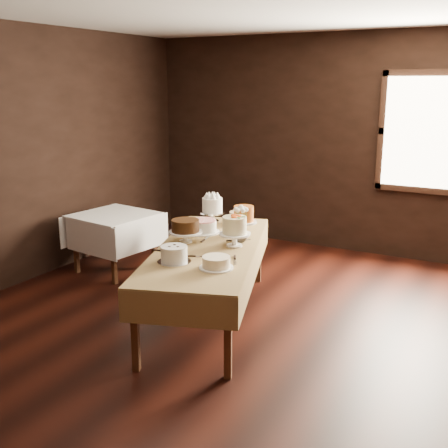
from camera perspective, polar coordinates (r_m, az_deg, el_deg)
floor at (r=5.07m, az=-1.11°, el=-10.95°), size 5.00×6.00×0.01m
ceiling at (r=4.62m, az=-1.29°, el=22.21°), size 5.00×6.00×0.01m
wall_back at (r=7.37m, az=10.63°, el=8.21°), size 5.00×0.02×2.80m
wall_left at (r=6.27m, az=-21.56°, el=6.36°), size 0.02×6.00×2.80m
window at (r=7.00m, az=20.81°, el=8.84°), size 1.10×0.05×1.30m
display_table at (r=5.08m, az=-1.68°, el=-2.95°), size 1.59×2.45×0.71m
side_table at (r=6.53m, az=-11.35°, el=0.34°), size 0.93×0.93×0.69m
cake_meringue at (r=5.93m, az=-1.22°, el=1.39°), size 0.29×0.29×0.28m
cake_speckled at (r=5.88m, az=1.63°, el=0.62°), size 0.27×0.27×0.13m
cake_lattice at (r=5.53m, az=-2.17°, el=-0.31°), size 0.36×0.36×0.12m
cake_caramel at (r=5.45m, az=2.06°, el=0.23°), size 0.27×0.27×0.30m
cake_chocolate at (r=5.20m, az=-4.02°, el=-0.80°), size 0.33×0.33×0.23m
cake_flowers at (r=5.05m, az=1.10°, el=-0.96°), size 0.31×0.31×0.29m
cake_swirl at (r=4.63m, az=-5.21°, el=-3.22°), size 0.31×0.31×0.14m
cake_cream at (r=4.48m, az=-0.82°, el=-4.06°), size 0.28×0.28×0.10m
cake_server_a at (r=4.78m, az=-2.05°, el=-3.41°), size 0.23×0.12×0.01m
cake_server_b at (r=4.65m, az=1.15°, el=-3.94°), size 0.14×0.22×0.01m
cake_server_c at (r=5.35m, az=-1.77°, el=-1.43°), size 0.07×0.24×0.01m
cake_server_d at (r=5.28m, az=1.98°, el=-1.66°), size 0.20×0.18×0.01m
cake_server_e at (r=4.93m, az=-5.60°, el=-2.89°), size 0.24×0.07×0.01m
flower_vase at (r=5.21m, az=1.75°, el=-1.14°), size 0.13×0.13×0.14m
flower_bouquet at (r=5.17m, az=1.77°, el=0.86°), size 0.14×0.14×0.20m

